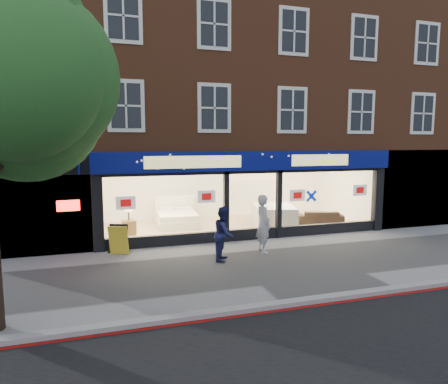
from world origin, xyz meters
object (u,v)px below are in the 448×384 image
a_board (118,239)px  pedestrian_grey (263,224)px  mattress_stack (274,215)px  sofa (320,217)px  pedestrian_blue (224,233)px  display_bed (177,218)px

a_board → pedestrian_grey: 4.75m
mattress_stack → sofa: bearing=-11.6°
pedestrian_grey → pedestrian_blue: size_ratio=1.15×
display_bed → pedestrian_grey: bearing=-62.2°
display_bed → pedestrian_grey: 5.03m
mattress_stack → pedestrian_grey: 4.11m
a_board → pedestrian_grey: size_ratio=0.51×
mattress_stack → pedestrian_blue: size_ratio=1.43×
pedestrian_blue → sofa: bearing=-29.6°
mattress_stack → sofa: size_ratio=1.24×
pedestrian_grey → pedestrian_blue: bearing=106.2°
a_board → pedestrian_blue: (3.09, -1.65, 0.35)m
mattress_stack → sofa: (2.03, -0.42, -0.13)m
display_bed → a_board: display_bed is taller
mattress_stack → pedestrian_grey: bearing=-119.3°
a_board → pedestrian_grey: (4.58, -1.20, 0.47)m
display_bed → a_board: (-2.56, -3.38, 0.06)m
display_bed → sofa: 6.20m
mattress_stack → sofa: 2.07m
display_bed → mattress_stack: bearing=-10.0°
a_board → mattress_stack: bearing=42.3°
sofa → a_board: (-8.60, -1.96, 0.11)m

